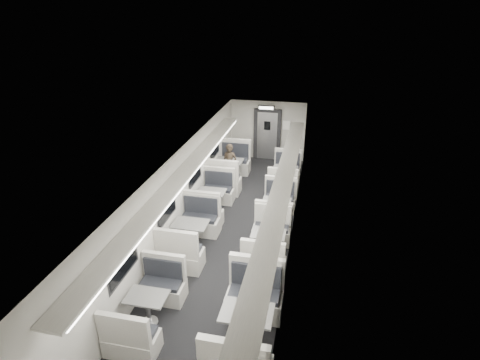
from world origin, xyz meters
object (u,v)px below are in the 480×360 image
at_px(booth_left_b, 212,201).
at_px(booth_right_a, 285,177).
at_px(booth_left_c, 191,236).
at_px(booth_right_b, 276,211).
at_px(booth_right_d, 247,328).
at_px(exit_sign, 266,108).
at_px(vestibule_door, 267,135).
at_px(booth_left_a, 229,171).
at_px(booth_left_d, 148,309).
at_px(passenger, 230,164).
at_px(booth_right_c, 268,245).

distance_m(booth_left_b, booth_right_a, 3.06).
bearing_deg(booth_left_c, booth_right_b, 42.07).
xyz_separation_m(booth_right_d, exit_sign, (-1.00, 8.92, 1.87)).
height_order(booth_right_b, vestibule_door, vestibule_door).
relative_size(booth_left_a, booth_right_d, 1.02).
height_order(booth_left_d, booth_right_a, booth_right_a).
height_order(booth_left_c, passenger, passenger).
xyz_separation_m(booth_left_b, exit_sign, (1.00, 4.26, 1.91)).
xyz_separation_m(booth_left_c, vestibule_door, (1.00, 6.69, 0.65)).
xyz_separation_m(booth_left_b, booth_right_c, (2.00, -1.90, -0.01)).
height_order(booth_right_a, booth_right_d, booth_right_d).
height_order(passenger, exit_sign, exit_sign).
xyz_separation_m(booth_left_b, booth_right_a, (2.00, 2.31, -0.01)).
distance_m(booth_right_c, exit_sign, 6.52).
height_order(booth_left_d, booth_right_d, booth_right_d).
bearing_deg(booth_left_b, passenger, 88.34).
xyz_separation_m(booth_right_b, vestibule_door, (-1.00, 4.88, 0.69)).
distance_m(booth_left_a, exit_sign, 2.90).
distance_m(booth_right_a, booth_right_c, 4.21).
bearing_deg(booth_left_a, booth_left_b, -90.00).
relative_size(booth_left_b, booth_right_c, 1.02).
bearing_deg(booth_left_d, booth_right_a, 73.72).
distance_m(booth_left_d, passenger, 6.67).
bearing_deg(booth_right_a, booth_left_b, -130.88).
bearing_deg(passenger, booth_right_b, -39.43).
bearing_deg(booth_left_b, booth_right_b, -3.83).
relative_size(booth_left_a, booth_right_c, 1.16).
distance_m(booth_left_b, passenger, 2.15).
xyz_separation_m(booth_left_d, booth_right_b, (2.00, 4.40, 0.00)).
height_order(booth_left_c, booth_right_c, booth_left_c).
distance_m(booth_left_c, booth_right_a, 4.70).
bearing_deg(booth_left_d, booth_right_b, 65.58).
bearing_deg(passenger, booth_left_b, -81.82).
relative_size(booth_right_d, passenger, 1.57).
distance_m(passenger, exit_sign, 2.80).
relative_size(booth_right_b, booth_right_d, 0.85).
relative_size(booth_left_c, exit_sign, 3.52).
relative_size(booth_left_a, booth_right_a, 1.19).
relative_size(booth_right_a, exit_sign, 3.21).
bearing_deg(booth_right_c, booth_right_a, 90.00).
height_order(booth_left_a, booth_right_d, booth_left_a).
distance_m(booth_left_c, booth_left_d, 2.60).
bearing_deg(booth_left_d, booth_left_b, 90.00).
bearing_deg(booth_right_d, booth_left_c, 126.27).
distance_m(booth_left_b, booth_left_d, 4.54).
bearing_deg(booth_left_d, booth_left_c, 90.00).
bearing_deg(exit_sign, booth_right_a, -62.83).
relative_size(booth_left_a, booth_left_c, 1.08).
height_order(booth_left_c, exit_sign, exit_sign).
height_order(booth_left_c, booth_right_b, booth_left_c).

